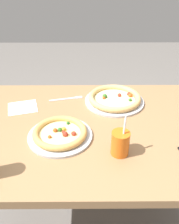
# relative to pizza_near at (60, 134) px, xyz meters

# --- Properties ---
(ground_plane) EXTENTS (8.00, 8.00, 0.00)m
(ground_plane) POSITION_rel_pizza_near_xyz_m (0.15, 0.10, -0.77)
(ground_plane) COLOR #66605B
(dining_table) EXTENTS (1.28, 0.92, 0.75)m
(dining_table) POSITION_rel_pizza_near_xyz_m (0.15, 0.10, -0.12)
(dining_table) COLOR #936D47
(dining_table) RESTS_ON ground
(pizza_near) EXTENTS (0.31, 0.31, 0.04)m
(pizza_near) POSITION_rel_pizza_near_xyz_m (0.00, 0.00, 0.00)
(pizza_near) COLOR #B7B7BC
(pizza_near) RESTS_ON dining_table
(pizza_far) EXTENTS (0.35, 0.35, 0.05)m
(pizza_far) POSITION_rel_pizza_near_xyz_m (0.29, 0.33, 0.00)
(pizza_far) COLOR #B7B7BC
(pizza_far) RESTS_ON dining_table
(drink_cup_colored) EXTENTS (0.08, 0.08, 0.20)m
(drink_cup_colored) POSITION_rel_pizza_near_xyz_m (0.27, -0.12, 0.04)
(drink_cup_colored) COLOR orange
(drink_cup_colored) RESTS_ON dining_table
(paper_napkin) EXTENTS (0.19, 0.18, 0.00)m
(paper_napkin) POSITION_rel_pizza_near_xyz_m (-0.24, 0.27, -0.02)
(paper_napkin) COLOR white
(paper_napkin) RESTS_ON dining_table
(fork) EXTENTS (0.20, 0.06, 0.00)m
(fork) POSITION_rel_pizza_near_xyz_m (0.01, 0.37, -0.02)
(fork) COLOR silver
(fork) RESTS_ON dining_table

